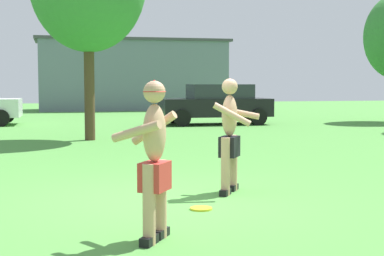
% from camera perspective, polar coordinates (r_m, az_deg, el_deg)
% --- Properties ---
extents(ground_plane, '(80.00, 80.00, 0.00)m').
position_cam_1_polar(ground_plane, '(8.10, -2.79, -7.12)').
color(ground_plane, '#4C8E3D').
extents(player_with_cap, '(0.72, 0.79, 1.66)m').
position_cam_1_polar(player_with_cap, '(5.88, -3.79, -2.57)').
color(player_with_cap, black).
rests_on(player_with_cap, ground_plane).
extents(player_in_black, '(0.80, 0.69, 1.69)m').
position_cam_1_polar(player_in_black, '(8.48, 3.79, -0.50)').
color(player_in_black, black).
rests_on(player_in_black, ground_plane).
extents(frisbee, '(0.29, 0.29, 0.03)m').
position_cam_1_polar(frisbee, '(7.48, 0.91, -7.99)').
color(frisbee, yellow).
rests_on(frisbee, ground_plane).
extents(car_black_near_post, '(4.32, 2.06, 1.58)m').
position_cam_1_polar(car_black_near_post, '(22.71, 2.40, 2.45)').
color(car_black_near_post, black).
rests_on(car_black_near_post, ground_plane).
extents(outbuilding_behind_lot, '(11.51, 4.49, 4.27)m').
position_cam_1_polar(outbuilding_behind_lot, '(35.58, -5.95, 5.28)').
color(outbuilding_behind_lot, slate).
rests_on(outbuilding_behind_lot, ground_plane).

